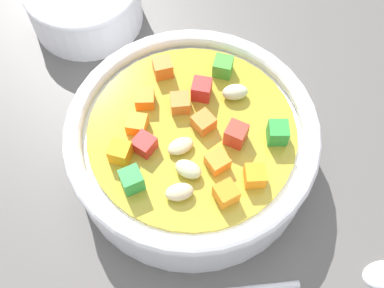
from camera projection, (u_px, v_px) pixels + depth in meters
The scene contains 4 objects.
ground_plane at pixel (192, 164), 42.28cm from camera, with size 140.00×140.00×2.00cm, color #565451.
soup_bowl_main at pixel (192, 142), 38.68cm from camera, with size 20.18×20.18×6.70cm.
spoon at pixel (324, 281), 35.97cm from camera, with size 7.97×20.93×0.99cm.
side_bowl_small at pixel (85, 2), 46.95cm from camera, with size 11.29×11.29×4.79cm.
Camera 1 is at (17.03, -7.40, 37.02)cm, focal length 44.29 mm.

